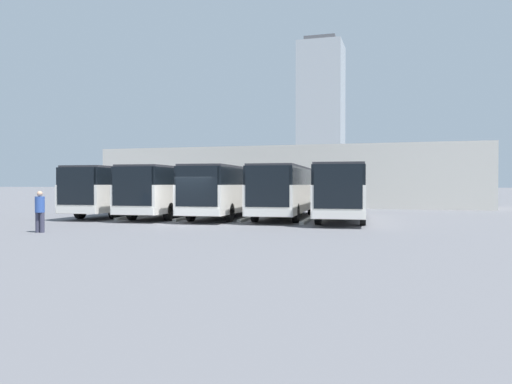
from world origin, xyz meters
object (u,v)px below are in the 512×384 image
(bus_1, at_px, (286,189))
(pedestrian, at_px, (40,210))
(bus_4, at_px, (126,189))
(bus_3, at_px, (174,189))
(bus_2, at_px, (228,189))
(bus_0, at_px, (343,190))

(bus_1, distance_m, pedestrian, 14.72)
(bus_4, bearing_deg, bus_3, 173.23)
(bus_2, distance_m, bus_3, 3.66)
(bus_0, distance_m, bus_2, 7.32)
(bus_0, bearing_deg, bus_1, -16.08)
(bus_0, distance_m, bus_1, 3.74)
(bus_1, relative_size, bus_3, 1.00)
(bus_0, height_order, pedestrian, bus_0)
(bus_0, xyz_separation_m, pedestrian, (11.85, 11.42, -0.81))
(bus_0, xyz_separation_m, bus_3, (10.97, -0.14, 0.00))
(bus_4, height_order, pedestrian, bus_4)
(bus_3, distance_m, bus_4, 3.66)
(bus_0, height_order, bus_2, same)
(bus_1, distance_m, bus_3, 7.34)
(bus_3, relative_size, pedestrian, 6.80)
(bus_1, height_order, pedestrian, bus_1)
(bus_0, bearing_deg, bus_2, -6.28)
(bus_3, bearing_deg, bus_2, 178.54)
(bus_0, distance_m, bus_4, 14.63)
(bus_4, distance_m, pedestrian, 12.10)
(bus_0, relative_size, bus_1, 1.00)
(bus_2, bearing_deg, bus_3, -1.46)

